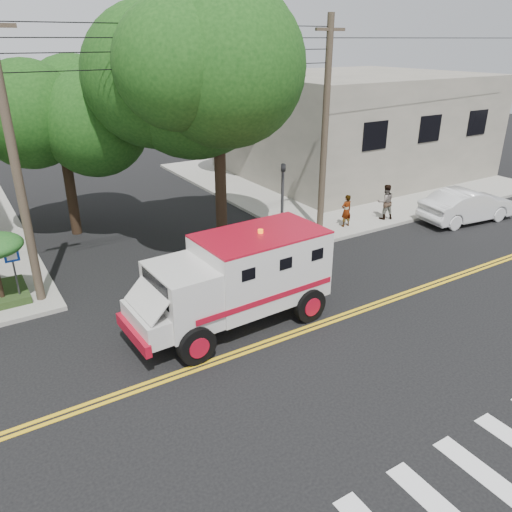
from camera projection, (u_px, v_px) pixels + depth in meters
ground at (283, 338)px, 14.66m from camera, size 100.00×100.00×0.00m
sidewalk_ne at (337, 176)px, 31.67m from camera, size 17.00×17.00×0.15m
building_right at (353, 123)px, 31.55m from camera, size 14.00×12.00×6.00m
utility_pole_left at (16, 169)px, 14.82m from camera, size 0.28×0.28×9.00m
utility_pole_right at (325, 132)px, 20.73m from camera, size 0.28×0.28×9.00m
tree_main at (232, 66)px, 17.55m from camera, size 6.08×5.70×9.85m
tree_left at (66, 101)px, 20.25m from camera, size 4.48×4.20×7.70m
tree_right at (256, 76)px, 28.78m from camera, size 4.80×4.50×8.20m
traffic_signal at (282, 198)px, 19.97m from camera, size 0.15×0.18×3.60m
accessibility_sign at (14, 267)px, 15.92m from camera, size 0.45×0.10×2.02m
armored_truck at (238, 276)px, 14.80m from camera, size 6.24×2.72×2.80m
parked_sedan at (467, 205)px, 23.73m from camera, size 4.94×2.20×1.57m
pedestrian_a at (346, 211)px, 22.65m from camera, size 0.55×0.36×1.49m
pedestrian_b at (385, 202)px, 23.58m from camera, size 0.98×0.86×1.67m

